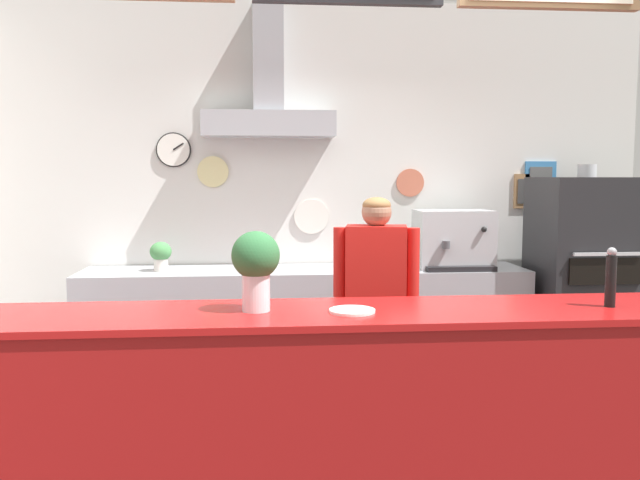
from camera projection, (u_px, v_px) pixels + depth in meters
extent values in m
cube|color=#9E9E99|center=(311.00, 189.00, 5.41)|extent=(5.64, 0.12, 3.09)
cube|color=silver|center=(311.00, 189.00, 5.35)|extent=(5.60, 0.01, 3.05)
cylinder|color=black|center=(174.00, 150.00, 5.20)|extent=(0.28, 0.02, 0.28)
cylinder|color=white|center=(173.00, 150.00, 5.19)|extent=(0.26, 0.01, 0.26)
cube|color=black|center=(178.00, 146.00, 5.18)|extent=(0.09, 0.01, 0.06)
cylinder|color=beige|center=(213.00, 172.00, 5.25)|extent=(0.25, 0.02, 0.25)
cylinder|color=white|center=(312.00, 217.00, 5.35)|extent=(0.29, 0.02, 0.29)
cylinder|color=#C1664C|center=(410.00, 183.00, 5.40)|extent=(0.23, 0.02, 0.23)
cube|color=#997047|center=(526.00, 191.00, 5.50)|extent=(0.21, 0.02, 0.29)
cube|color=#414141|center=(526.00, 191.00, 5.49)|extent=(0.15, 0.01, 0.21)
cube|color=teal|center=(540.00, 181.00, 5.50)|extent=(0.27, 0.02, 0.33)
cube|color=#595959|center=(541.00, 181.00, 5.49)|extent=(0.20, 0.01, 0.24)
cube|color=#A3A5AD|center=(269.00, 124.00, 5.12)|extent=(1.05, 0.31, 0.20)
cube|color=#A3A5AD|center=(268.00, 56.00, 5.10)|extent=(0.24, 0.24, 0.88)
cube|color=maroon|center=(354.00, 430.00, 2.89)|extent=(4.25, 0.56, 1.04)
cube|color=#B31515|center=(355.00, 313.00, 2.83)|extent=(4.33, 0.59, 0.03)
cube|color=#A3A5AD|center=(306.00, 326.00, 5.12)|extent=(3.48, 0.63, 0.93)
cube|color=gray|center=(306.00, 363.00, 5.14)|extent=(3.31, 0.58, 0.02)
cube|color=#232326|center=(583.00, 282.00, 5.09)|extent=(0.74, 0.64, 1.65)
cube|color=black|center=(605.00, 271.00, 4.75)|extent=(0.56, 0.02, 0.20)
cube|color=silver|center=(608.00, 254.00, 4.72)|extent=(0.52, 0.02, 0.02)
cylinder|color=silver|center=(587.00, 171.00, 5.01)|extent=(0.14, 0.14, 0.10)
cube|color=#232328|center=(375.00, 374.00, 4.01)|extent=(0.31, 0.25, 0.85)
cube|color=red|center=(376.00, 267.00, 3.94)|extent=(0.40, 0.28, 0.51)
cylinder|color=red|center=(413.00, 263.00, 3.91)|extent=(0.08, 0.08, 0.43)
cylinder|color=red|center=(340.00, 262.00, 3.96)|extent=(0.08, 0.08, 0.43)
sphere|color=#997056|center=(377.00, 212.00, 3.91)|extent=(0.18, 0.18, 0.18)
ellipsoid|color=olive|center=(377.00, 205.00, 3.90)|extent=(0.17, 0.17, 0.10)
cube|color=#B7BABF|center=(453.00, 239.00, 5.13)|extent=(0.60, 0.36, 0.46)
cylinder|color=#4C4C51|center=(446.00, 245.00, 4.91)|extent=(0.06, 0.06, 0.06)
cube|color=black|center=(461.00, 269.00, 4.93)|extent=(0.54, 0.10, 0.04)
sphere|color=black|center=(484.00, 229.00, 4.94)|extent=(0.04, 0.04, 0.04)
cylinder|color=beige|center=(161.00, 265.00, 4.94)|extent=(0.11, 0.11, 0.09)
ellipsoid|color=#47894C|center=(161.00, 251.00, 4.93)|extent=(0.16, 0.16, 0.15)
cylinder|color=#4C4C51|center=(390.00, 264.00, 5.09)|extent=(0.13, 0.13, 0.08)
ellipsoid|color=#387A3D|center=(391.00, 249.00, 5.07)|extent=(0.23, 0.23, 0.20)
cylinder|color=black|center=(611.00, 281.00, 2.89)|extent=(0.05, 0.05, 0.23)
sphere|color=gray|center=(612.00, 252.00, 2.87)|extent=(0.04, 0.04, 0.04)
cylinder|color=silver|center=(256.00, 291.00, 2.80)|extent=(0.12, 0.12, 0.17)
cylinder|color=gray|center=(256.00, 304.00, 2.81)|extent=(0.11, 0.11, 0.05)
ellipsoid|color=#2D6638|center=(256.00, 255.00, 2.79)|extent=(0.21, 0.21, 0.21)
cylinder|color=white|center=(352.00, 311.00, 2.78)|extent=(0.20, 0.20, 0.01)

